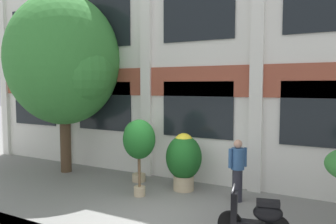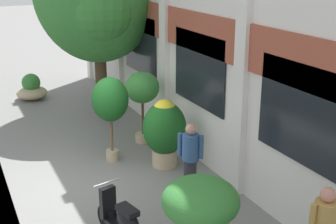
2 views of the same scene
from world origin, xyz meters
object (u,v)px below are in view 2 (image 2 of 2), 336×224
object	(u,v)px
potted_plant_wide_bowl	(32,89)
potted_plant_low_pan	(200,207)
potted_plant_tall_urn	(110,101)
potted_plant_ribbed_drum	(165,129)
scooter_near_curb	(121,220)
potted_plant_terracotta_small	(142,91)
resident_watching_tracks	(190,159)

from	to	relation	value
potted_plant_wide_bowl	potted_plant_low_pan	bearing A→B (deg)	2.35
potted_plant_tall_urn	potted_plant_ribbed_drum	world-z (taller)	potted_plant_tall_urn
potted_plant_ribbed_drum	potted_plant_wide_bowl	xyz separation A→B (m)	(-6.90, -1.86, -0.58)
potted_plant_low_pan	scooter_near_curb	size ratio (longest dim) A/B	1.34
potted_plant_tall_urn	potted_plant_terracotta_small	distance (m)	1.36
potted_plant_wide_bowl	scooter_near_curb	size ratio (longest dim) A/B	0.77
potted_plant_wide_bowl	resident_watching_tracks	xyz separation A→B (m)	(8.50, 1.68, 0.51)
resident_watching_tracks	scooter_near_curb	bearing A→B (deg)	-21.52
potted_plant_terracotta_small	resident_watching_tracks	world-z (taller)	potted_plant_terracotta_small
scooter_near_curb	potted_plant_ribbed_drum	bearing A→B (deg)	-50.92
scooter_near_curb	resident_watching_tracks	bearing A→B (deg)	-75.80
potted_plant_low_pan	potted_plant_tall_urn	bearing A→B (deg)	175.61
potted_plant_wide_bowl	resident_watching_tracks	world-z (taller)	resident_watching_tracks
potted_plant_tall_urn	potted_plant_ribbed_drum	size ratio (longest dim) A/B	1.27
scooter_near_curb	potted_plant_tall_urn	bearing A→B (deg)	-28.83
potted_plant_wide_bowl	potted_plant_tall_urn	bearing A→B (deg)	7.90
resident_watching_tracks	potted_plant_wide_bowl	bearing A→B (deg)	-127.03
potted_plant_tall_urn	scooter_near_curb	xyz separation A→B (m)	(3.36, -0.98, -1.06)
potted_plant_tall_urn	potted_plant_wide_bowl	xyz separation A→B (m)	(-6.06, -0.84, -1.16)
potted_plant_low_pan	resident_watching_tracks	bearing A→B (deg)	154.60
potted_plant_terracotta_small	scooter_near_curb	bearing A→B (deg)	-27.16
potted_plant_tall_urn	potted_plant_wide_bowl	distance (m)	6.23
scooter_near_curb	potted_plant_terracotta_small	bearing A→B (deg)	-39.67
potted_plant_ribbed_drum	scooter_near_curb	xyz separation A→B (m)	(2.52, -2.00, -0.49)
potted_plant_low_pan	potted_plant_ribbed_drum	distance (m)	4.45
potted_plant_ribbed_drum	scooter_near_curb	size ratio (longest dim) A/B	1.20
potted_plant_ribbed_drum	potted_plant_low_pan	bearing A→B (deg)	-18.51
potted_plant_ribbed_drum	potted_plant_wide_bowl	distance (m)	7.17
potted_plant_wide_bowl	resident_watching_tracks	size ratio (longest dim) A/B	0.66
potted_plant_wide_bowl	potted_plant_ribbed_drum	bearing A→B (deg)	15.08
scooter_near_curb	resident_watching_tracks	size ratio (longest dim) A/B	0.85
potted_plant_tall_urn	resident_watching_tracks	world-z (taller)	potted_plant_tall_urn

